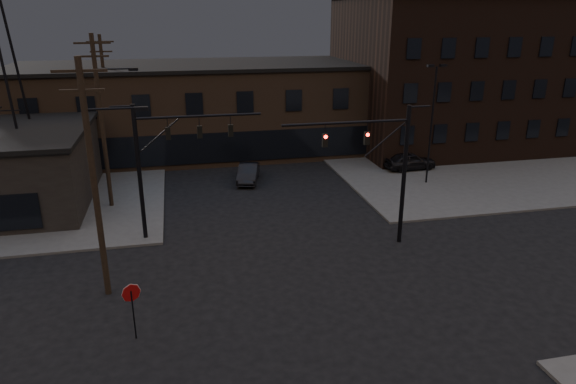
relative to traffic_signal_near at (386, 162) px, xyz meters
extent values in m
plane|color=black|center=(-5.36, -4.50, -4.93)|extent=(140.00, 140.00, 0.00)
cube|color=#474744|center=(16.64, 17.50, -4.86)|extent=(30.00, 30.00, 0.15)
cube|color=#503A2A|center=(-5.36, 23.50, -0.93)|extent=(40.00, 12.00, 8.00)
cube|color=black|center=(16.64, 21.50, 2.07)|extent=(22.00, 16.00, 14.00)
cylinder|color=black|center=(1.14, 0.00, -0.93)|extent=(0.24, 0.24, 8.00)
cylinder|color=black|center=(-2.36, 0.00, 2.27)|extent=(7.00, 0.14, 0.14)
cube|color=#FF140C|center=(-1.19, 0.00, 1.37)|extent=(0.28, 0.22, 0.70)
cube|color=#FF140C|center=(-3.52, 0.00, 1.37)|extent=(0.28, 0.22, 0.70)
cylinder|color=black|center=(-13.36, 3.50, -0.93)|extent=(0.24, 0.24, 8.00)
cylinder|color=black|center=(-9.86, 3.50, 2.27)|extent=(7.00, 0.14, 0.14)
cube|color=black|center=(-11.61, 3.50, 1.37)|extent=(0.28, 0.22, 0.70)
cube|color=black|center=(-9.86, 3.50, 1.37)|extent=(0.28, 0.22, 0.70)
cube|color=black|center=(-8.11, 3.50, 1.37)|extent=(0.28, 0.22, 0.70)
cylinder|color=black|center=(-13.36, -6.50, -3.83)|extent=(0.06, 0.06, 2.20)
cylinder|color=maroon|center=(-13.36, -6.48, -2.83)|extent=(0.72, 0.33, 0.76)
cylinder|color=black|center=(-14.86, -2.50, 0.57)|extent=(0.28, 0.28, 11.00)
cube|color=black|center=(-14.86, -2.50, 5.47)|extent=(2.20, 0.12, 0.12)
cube|color=black|center=(-14.86, -2.50, 4.67)|extent=(1.80, 0.12, 0.12)
cube|color=black|center=(-12.56, -2.50, 3.82)|extent=(0.60, 0.25, 0.18)
cylinder|color=black|center=(-15.86, 9.50, 0.82)|extent=(0.28, 0.28, 11.50)
cube|color=black|center=(-15.86, 9.50, 5.97)|extent=(2.20, 0.12, 0.12)
cube|color=black|center=(-15.86, 9.50, 5.17)|extent=(1.80, 0.12, 0.12)
cube|color=black|center=(-13.56, 9.50, 4.32)|extent=(0.60, 0.25, 0.18)
cylinder|color=black|center=(-16.86, 21.50, 0.57)|extent=(0.28, 0.28, 11.00)
cube|color=black|center=(-16.86, 21.50, 5.47)|extent=(2.20, 0.12, 0.12)
cube|color=black|center=(-16.86, 21.50, 4.67)|extent=(1.80, 0.12, 0.12)
cylinder|color=black|center=(7.64, 9.50, -0.43)|extent=(0.14, 0.14, 9.00)
cube|color=black|center=(7.14, 9.50, 4.12)|extent=(0.50, 0.28, 0.18)
cube|color=black|center=(8.14, 9.50, 4.12)|extent=(0.50, 0.28, 0.18)
cylinder|color=black|center=(13.64, 14.50, -0.43)|extent=(0.14, 0.14, 9.00)
cube|color=black|center=(13.14, 14.50, 4.12)|extent=(0.50, 0.28, 0.18)
cube|color=black|center=(14.14, 14.50, 4.12)|extent=(0.50, 0.28, 0.18)
imported|color=black|center=(7.90, 13.06, -4.04)|extent=(4.45, 2.03, 1.48)
imported|color=silver|center=(14.44, 19.86, -4.06)|extent=(5.33, 3.43, 1.44)
imported|color=black|center=(-5.83, 13.18, -4.24)|extent=(2.44, 4.45, 1.39)
camera|label=1|loc=(-11.12, -25.36, 7.70)|focal=32.00mm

